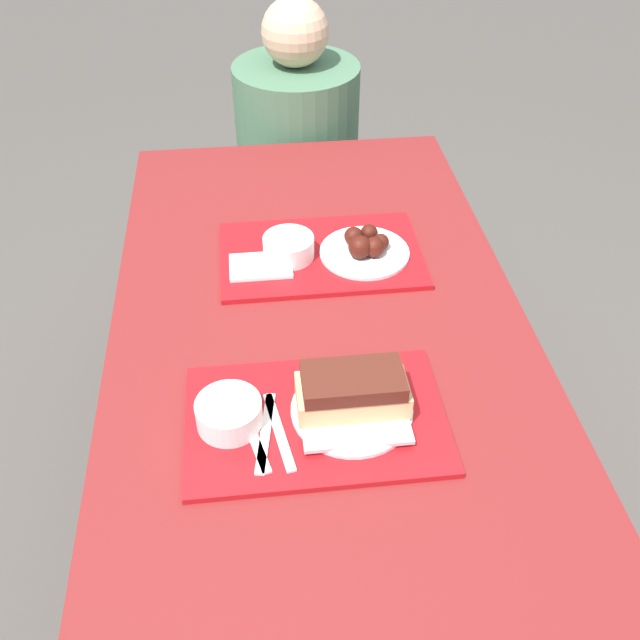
% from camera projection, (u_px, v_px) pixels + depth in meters
% --- Properties ---
extents(ground_plane, '(12.00, 12.00, 0.00)m').
position_uv_depth(ground_plane, '(322.00, 555.00, 1.86)').
color(ground_plane, '#4C4742').
extents(picnic_table, '(0.82, 1.61, 0.76)m').
position_uv_depth(picnic_table, '(323.00, 376.00, 1.43)').
color(picnic_table, maroon).
rests_on(picnic_table, ground_plane).
extents(picnic_bench_far, '(0.78, 0.28, 0.42)m').
position_uv_depth(picnic_bench_far, '(288.00, 224.00, 2.40)').
color(picnic_bench_far, maroon).
rests_on(picnic_bench_far, ground_plane).
extents(tray_near, '(0.44, 0.28, 0.01)m').
position_uv_depth(tray_near, '(316.00, 420.00, 1.20)').
color(tray_near, '#B21419').
rests_on(tray_near, picnic_table).
extents(tray_far, '(0.44, 0.28, 0.01)m').
position_uv_depth(tray_far, '(321.00, 255.00, 1.56)').
color(tray_far, '#B21419').
rests_on(tray_far, picnic_table).
extents(bowl_coleslaw_near, '(0.11, 0.11, 0.05)m').
position_uv_depth(bowl_coleslaw_near, '(229.00, 412.00, 1.17)').
color(bowl_coleslaw_near, white).
rests_on(bowl_coleslaw_near, tray_near).
extents(brisket_sandwich_plate, '(0.21, 0.21, 0.09)m').
position_uv_depth(brisket_sandwich_plate, '(352.00, 397.00, 1.18)').
color(brisket_sandwich_plate, white).
rests_on(brisket_sandwich_plate, tray_near).
extents(plastic_fork_near, '(0.04, 0.17, 0.00)m').
position_uv_depth(plastic_fork_near, '(266.00, 432.00, 1.17)').
color(plastic_fork_near, white).
rests_on(plastic_fork_near, tray_near).
extents(plastic_knife_near, '(0.04, 0.17, 0.00)m').
position_uv_depth(plastic_knife_near, '(279.00, 431.00, 1.17)').
color(plastic_knife_near, white).
rests_on(plastic_knife_near, tray_near).
extents(plastic_spoon_near, '(0.06, 0.17, 0.00)m').
position_uv_depth(plastic_spoon_near, '(252.00, 434.00, 1.17)').
color(plastic_spoon_near, white).
rests_on(plastic_spoon_near, tray_near).
extents(bowl_coleslaw_far, '(0.11, 0.11, 0.05)m').
position_uv_depth(bowl_coleslaw_far, '(289.00, 246.00, 1.53)').
color(bowl_coleslaw_far, white).
rests_on(bowl_coleslaw_far, tray_far).
extents(wings_plate_far, '(0.20, 0.20, 0.06)m').
position_uv_depth(wings_plate_far, '(365.00, 247.00, 1.54)').
color(wings_plate_far, white).
rests_on(wings_plate_far, tray_far).
extents(napkin_far, '(0.13, 0.09, 0.01)m').
position_uv_depth(napkin_far, '(261.00, 266.00, 1.51)').
color(napkin_far, white).
rests_on(napkin_far, tray_far).
extents(person_seated_across, '(0.37, 0.37, 0.66)m').
position_uv_depth(person_seated_across, '(297.00, 132.00, 2.18)').
color(person_seated_across, '#477051').
rests_on(person_seated_across, picnic_bench_far).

